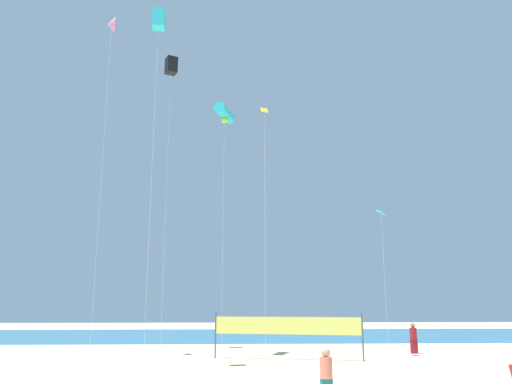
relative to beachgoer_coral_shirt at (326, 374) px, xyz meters
name	(u,v)px	position (x,y,z in m)	size (l,w,h in m)	color
ocean_band	(253,335)	(-0.88, 32.05, -0.87)	(120.00, 20.00, 0.01)	teal
beachgoer_coral_shirt	(326,374)	(0.00, 0.00, 0.00)	(0.37, 0.37, 1.63)	#19727A
beachgoer_maroon_shirt	(413,337)	(7.90, 14.82, 0.06)	(0.40, 0.40, 1.75)	maroon
volleyball_net	(287,328)	(0.09, 11.89, 0.76)	(7.67, 2.02, 2.40)	#4C4C51
kite_cyan_box	(159,20)	(-6.61, 7.26, 15.78)	(0.64, 0.64, 17.19)	silver
kite_yellow_diamond	(265,126)	(-1.33, 7.30, 10.35)	(0.49, 0.49, 12.16)	silver
kite_cyan_tube	(225,114)	(-3.39, 13.15, 13.19)	(1.26, 2.14, 14.44)	silver
kite_cyan_diamond	(382,214)	(5.72, 12.58, 7.03)	(0.76, 0.77, 8.22)	silver
kite_black_box	(171,66)	(-7.16, 16.61, 17.91)	(0.95, 0.95, 19.39)	silver
kite_pink_delta	(111,26)	(-10.21, 12.15, 18.28)	(0.66, 1.10, 19.72)	silver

